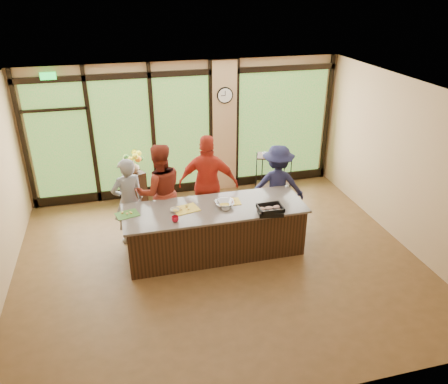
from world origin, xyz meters
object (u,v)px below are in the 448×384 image
island_base (215,231)px  cook_right (277,186)px  roasting_pan (270,212)px  bar_cart (274,168)px  cook_left (128,201)px  flower_stand (136,188)px

island_base → cook_right: bearing=27.1°
roasting_pan → bar_cart: bar_cart is taller
cook_left → bar_cart: (3.32, 1.29, -0.22)m
island_base → cook_right: size_ratio=1.85×
cook_left → roasting_pan: 2.62m
island_base → cook_right: 1.68m
cook_left → island_base: bearing=134.5°
island_base → roasting_pan: bearing=-27.6°
bar_cart → flower_stand: bearing=-162.1°
cook_left → roasting_pan: (2.32, -1.22, 0.11)m
cook_right → island_base: bearing=44.2°
flower_stand → roasting_pan: bearing=-74.7°
cook_left → bar_cart: 3.57m
roasting_pan → cook_right: bearing=72.6°
cook_right → flower_stand: size_ratio=2.16×
cook_left → flower_stand: (0.19, 1.51, -0.46)m
roasting_pan → flower_stand: roasting_pan is taller
island_base → roasting_pan: 1.11m
flower_stand → bar_cart: bar_cart is taller
cook_left → flower_stand: cook_left is taller
cook_right → bar_cart: bearing=-90.7°
cook_right → bar_cart: cook_right is taller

